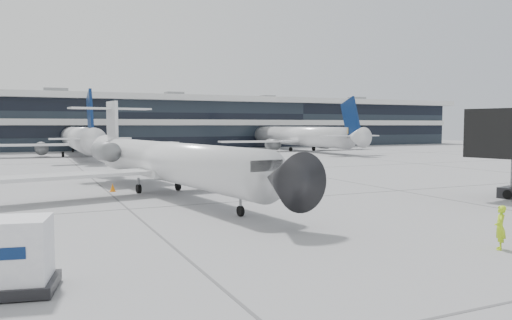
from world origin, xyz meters
name	(u,v)px	position (x,y,z in m)	size (l,w,h in m)	color
ground	(280,199)	(0.00, 0.00, 0.00)	(220.00, 220.00, 0.00)	gray
terminal	(106,125)	(0.00, 82.00, 5.00)	(170.00, 22.00, 10.00)	black
bg_jet_center	(79,156)	(-8.00, 55.00, 0.00)	(32.00, 40.00, 9.60)	silver
bg_jet_right	(297,151)	(32.00, 55.00, 0.00)	(32.00, 40.00, 9.60)	silver
regional_jet	(164,160)	(-6.40, 5.70, 2.43)	(24.63, 30.74, 7.10)	silver
ramp_worker	(500,228)	(1.64, -15.72, 0.88)	(0.64, 0.42, 1.76)	#B5E918
cargo_uld	(8,257)	(-15.83, -13.40, 1.09)	(2.99, 2.46, 2.16)	black
traffic_cone	(113,188)	(-9.64, 8.37, 0.29)	(0.43, 0.43, 0.62)	orange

